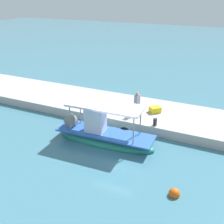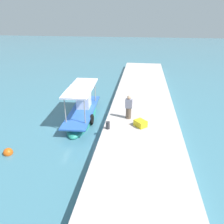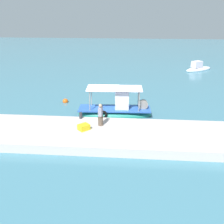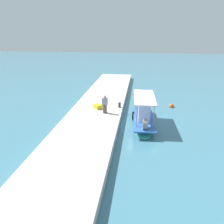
% 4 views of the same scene
% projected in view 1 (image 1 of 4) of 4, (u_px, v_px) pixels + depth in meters
% --- Properties ---
extents(ground_plane, '(120.00, 120.00, 0.00)m').
position_uv_depth(ground_plane, '(119.00, 145.00, 16.30)').
color(ground_plane, teal).
extents(dock_quay, '(36.00, 4.73, 0.61)m').
position_uv_depth(dock_quay, '(143.00, 113.00, 19.69)').
color(dock_quay, beige).
rests_on(dock_quay, ground_plane).
extents(main_fishing_boat, '(6.20, 1.95, 2.78)m').
position_uv_depth(main_fishing_boat, '(104.00, 135.00, 16.47)').
color(main_fishing_boat, '#258B76').
rests_on(main_fishing_boat, ground_plane).
extents(fisherman_near_bollard, '(0.39, 0.48, 1.60)m').
position_uv_depth(fisherman_near_bollard, '(137.00, 104.00, 18.58)').
color(fisherman_near_bollard, brown).
rests_on(fisherman_near_bollard, dock_quay).
extents(mooring_bollard, '(0.24, 0.24, 0.46)m').
position_uv_depth(mooring_bollard, '(155.00, 122.00, 17.20)').
color(mooring_bollard, '#2D2D33').
rests_on(mooring_bollard, dock_quay).
extents(cargo_crate, '(0.91, 0.90, 0.39)m').
position_uv_depth(cargo_crate, '(155.00, 110.00, 19.07)').
color(cargo_crate, yellow).
rests_on(cargo_crate, dock_quay).
extents(marker_buoy, '(0.51, 0.51, 0.51)m').
position_uv_depth(marker_buoy, '(174.00, 194.00, 12.27)').
color(marker_buoy, '#E95913').
rests_on(marker_buoy, ground_plane).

